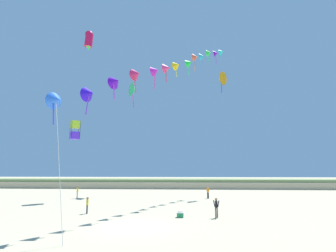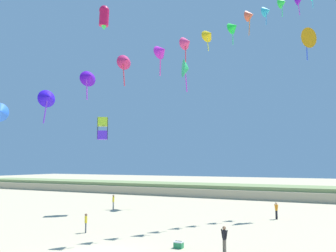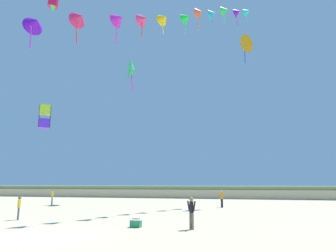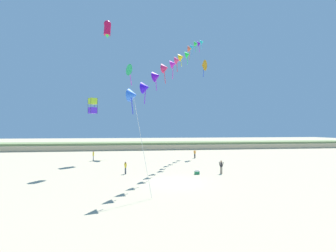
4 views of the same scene
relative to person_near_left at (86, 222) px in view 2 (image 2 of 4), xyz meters
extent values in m
cube|color=tan|center=(5.32, 34.52, -0.19)|extent=(120.00, 8.93, 1.34)
cube|color=#7A8E56|center=(5.32, 34.52, 0.67)|extent=(120.00, 7.59, 0.76)
cylinder|color=#474C56|center=(-0.04, 0.05, -0.48)|extent=(0.11, 0.11, 0.75)
cylinder|color=#474C56|center=(0.04, -0.05, -0.48)|extent=(0.11, 0.11, 0.75)
cylinder|color=yellow|center=(0.00, 0.00, 0.15)|extent=(0.20, 0.20, 0.53)
cylinder|color=yellow|center=(-0.10, 0.13, 0.19)|extent=(0.17, 0.19, 0.50)
cylinder|color=yellow|center=(0.10, -0.13, 0.19)|extent=(0.17, 0.19, 0.50)
sphere|color=brown|center=(0.00, 0.00, 0.53)|extent=(0.20, 0.20, 0.20)
cylinder|color=gray|center=(-6.08, 12.31, -0.42)|extent=(0.13, 0.13, 0.87)
cylinder|color=gray|center=(-6.14, 12.45, -0.42)|extent=(0.13, 0.13, 0.87)
cylinder|color=yellow|center=(-6.11, 12.38, 0.32)|extent=(0.23, 0.23, 0.61)
cylinder|color=yellow|center=(-6.04, 12.19, 0.36)|extent=(0.15, 0.22, 0.58)
cylinder|color=yellow|center=(-6.18, 12.56, 0.36)|extent=(0.15, 0.22, 0.58)
sphere|color=#9E7051|center=(-6.11, 12.38, 0.75)|extent=(0.23, 0.23, 0.23)
cylinder|color=black|center=(12.14, 13.54, -0.45)|extent=(0.12, 0.12, 0.82)
cylinder|color=black|center=(12.25, 13.44, -0.45)|extent=(0.12, 0.12, 0.82)
cylinder|color=orange|center=(12.19, 13.49, 0.26)|extent=(0.22, 0.22, 0.58)
cylinder|color=orange|center=(12.06, 13.62, 0.30)|extent=(0.20, 0.20, 0.56)
cylinder|color=orange|center=(12.33, 13.36, 0.30)|extent=(0.20, 0.20, 0.56)
sphere|color=tan|center=(12.19, 13.49, 0.67)|extent=(0.22, 0.22, 0.22)
cylinder|color=#726656|center=(11.71, -1.43, -0.45)|extent=(0.12, 0.12, 0.82)
cylinder|color=#726656|center=(11.58, -1.36, -0.45)|extent=(0.12, 0.12, 0.82)
cylinder|color=black|center=(11.65, -1.39, 0.25)|extent=(0.22, 0.22, 0.58)
cylinder|color=black|center=(11.81, -1.48, 0.30)|extent=(0.21, 0.17, 0.55)
cylinder|color=black|center=(11.48, -1.30, 0.30)|extent=(0.21, 0.17, 0.55)
sphere|color=#9E7051|center=(11.65, -1.39, 0.66)|extent=(0.22, 0.22, 0.22)
cone|color=blue|center=(1.06, -9.04, 7.43)|extent=(1.20, 1.32, 1.12)
cone|color=#2F11E2|center=(2.19, -6.54, 8.56)|extent=(1.17, 1.32, 1.13)
cylinder|color=#7A39E5|center=(2.13, -6.68, 7.65)|extent=(0.19, 0.22, 1.40)
cone|color=#570FC1|center=(3.44, -4.22, 10.24)|extent=(1.32, 1.39, 1.20)
cylinder|color=#A839E5|center=(3.38, -4.35, 9.35)|extent=(0.15, 0.09, 1.34)
cone|color=#C7245F|center=(4.66, -1.73, 11.82)|extent=(1.23, 1.34, 1.14)
cylinder|color=#E5394E|center=(4.60, -1.87, 10.78)|extent=(0.22, 0.09, 1.63)
cone|color=#C122C2|center=(6.08, 1.14, 13.19)|extent=(1.20, 1.33, 1.21)
cylinder|color=#E539BC|center=(6.01, 1.00, 12.09)|extent=(0.16, 0.16, 1.76)
cone|color=#E43776|center=(7.09, 3.70, 14.50)|extent=(1.11, 1.30, 1.13)
cylinder|color=#E5394E|center=(7.02, 3.57, 13.53)|extent=(0.14, 0.25, 1.50)
cone|color=yellow|center=(8.15, 6.11, 15.79)|extent=(1.31, 1.38, 1.19)
cylinder|color=yellow|center=(8.09, 5.98, 14.93)|extent=(0.22, 0.17, 1.29)
cone|color=#1AE03A|center=(9.71, 8.57, 17.09)|extent=(1.25, 1.36, 1.22)
cylinder|color=#39E57E|center=(9.64, 8.44, 16.11)|extent=(0.12, 0.22, 1.52)
cone|color=#DB553A|center=(10.67, 11.11, 19.01)|extent=(1.01, 1.26, 1.11)
cylinder|color=orange|center=(10.61, 10.97, 17.87)|extent=(0.23, 0.19, 1.83)
cone|color=#24A8C8|center=(11.82, 13.77, 20.28)|extent=(1.06, 1.28, 1.11)
cylinder|color=#399BE5|center=(11.76, 13.63, 19.40)|extent=(0.18, 0.22, 1.32)
cone|color=green|center=(13.11, 16.01, 21.87)|extent=(1.05, 1.28, 1.12)
cylinder|color=#39E57C|center=(13.04, 15.88, 20.94)|extent=(0.11, 0.11, 1.43)
cone|color=#6E13C0|center=(14.56, 18.68, 23.04)|extent=(1.17, 1.32, 1.20)
cylinder|color=#BD39E5|center=(14.50, 18.54, 21.98)|extent=(0.24, 0.13, 1.68)
cylinder|color=#39CFE5|center=(15.82, 21.07, 23.48)|extent=(0.09, 0.12, 1.41)
cone|color=orange|center=(15.21, 17.77, 18.09)|extent=(2.13, 2.28, 2.27)
cone|color=blue|center=(15.21, 17.77, 18.11)|extent=(1.21, 1.28, 1.25)
cylinder|color=blue|center=(15.21, 17.77, 16.70)|extent=(0.14, 0.30, 2.11)
cylinder|color=#C01244|center=(-2.97, 5.75, 19.30)|extent=(1.33, 1.26, 1.76)
sphere|color=#C01244|center=(-2.97, 5.75, 20.06)|extent=(1.01, 1.01, 1.01)
cone|color=#2DE550|center=(-2.97, 5.75, 18.37)|extent=(1.10, 1.10, 0.77)
sphere|color=black|center=(-2.97, 5.75, 20.35)|extent=(0.21, 0.21, 0.21)
cone|color=#31C868|center=(0.00, 19.86, 17.07)|extent=(2.12, 2.52, 2.47)
cone|color=#E52DDE|center=(0.00, 19.86, 17.09)|extent=(1.21, 1.41, 1.36)
cylinder|color=#E52DDE|center=(0.00, 19.86, 15.27)|extent=(0.51, 0.52, 2.85)
cube|color=#582DEC|center=(-5.72, 9.53, 7.64)|extent=(1.52, 1.52, 0.97)
cube|color=#B2E52D|center=(-5.72, 9.53, 9.14)|extent=(1.52, 1.52, 0.97)
cylinder|color=black|center=(-6.48, 9.68, 8.39)|extent=(0.04, 0.04, 2.46)
cylinder|color=black|center=(-5.86, 8.77, 8.39)|extent=(0.04, 0.04, 2.46)
cylinder|color=black|center=(-4.96, 9.39, 8.39)|extent=(0.04, 0.04, 2.46)
cylinder|color=black|center=(-5.58, 10.29, 8.39)|extent=(0.04, 0.04, 2.46)
cube|color=#23844C|center=(8.59, -1.34, -0.68)|extent=(0.56, 0.40, 0.36)
cube|color=silver|center=(8.59, -1.34, -0.47)|extent=(0.58, 0.41, 0.06)
cylinder|color=black|center=(8.59, -1.34, -0.41)|extent=(0.45, 0.03, 0.03)
camera|label=1|loc=(9.08, -24.45, 3.16)|focal=28.00mm
camera|label=2|loc=(18.36, -22.54, 4.55)|focal=38.00mm
camera|label=3|loc=(14.32, -17.26, 1.46)|focal=32.00mm
camera|label=4|loc=(1.42, -27.85, 4.59)|focal=24.00mm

